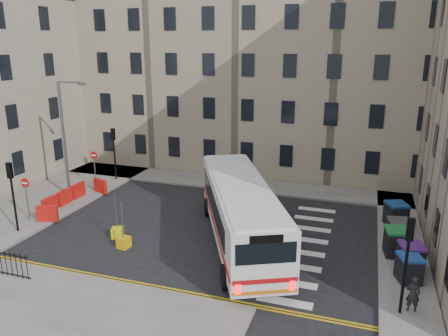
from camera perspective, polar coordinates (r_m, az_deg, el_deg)
The scene contains 22 objects.
ground at distance 25.61m, azimuth 1.58°, elevation -8.50°, with size 120.00×120.00×0.00m, color black.
pavement_north at distance 35.04m, azimuth -3.71°, elevation -1.50°, with size 36.00×3.20×0.15m, color slate.
pavement_east at distance 28.44m, azimuth 21.85°, elevation -6.97°, with size 2.40×26.00×0.15m, color slate.
pavement_west at distance 32.92m, azimuth -21.92°, elevation -3.86°, with size 6.00×22.00×0.15m, color slate.
pavement_sw at distance 21.24m, azimuth -26.44°, elevation -15.66°, with size 20.00×6.00×0.15m, color slate.
terrace_north at distance 40.25m, azimuth -1.50°, elevation 13.21°, with size 38.30×10.80×17.20m.
traffic_light_east at distance 18.61m, azimuth 22.84°, elevation -10.02°, with size 0.28×0.22×4.10m.
traffic_light_nw at distance 35.21m, azimuth -14.19°, elevation 2.84°, with size 0.28×0.22×4.10m.
traffic_light_sw at distance 27.30m, azimuth -25.97°, elevation -2.16°, with size 0.28×0.22×4.10m.
streetlamp at distance 31.91m, azimuth -20.20°, elevation 3.69°, with size 0.50×0.22×8.14m.
no_entry_north at distance 34.07m, azimuth -16.60°, elevation 0.83°, with size 0.60×0.08×3.00m.
no_entry_south at distance 28.89m, azimuth -24.46°, elevation -2.68°, with size 0.60×0.08×3.00m.
roadworks_barriers at distance 31.05m, azimuth -19.56°, elevation -3.67°, with size 1.66×6.26×1.00m.
bus at distance 23.66m, azimuth 2.13°, elevation -5.46°, with size 8.01×12.48×3.41m.
wheelie_bin_a at distance 22.01m, azimuth 23.02°, elevation -11.97°, with size 1.29×1.39×1.25m.
wheelie_bin_b at distance 22.96m, azimuth 23.19°, elevation -10.67°, with size 1.33×1.44×1.34m.
wheelie_bin_c at distance 24.23m, azimuth 21.53°, elevation -8.96°, with size 1.28×1.42×1.41m.
wheelie_bin_d at distance 25.51m, azimuth 21.78°, elevation -7.77°, with size 1.29×1.42×1.36m.
wheelie_bin_e at distance 27.91m, azimuth 21.54°, elevation -5.64°, with size 1.52×1.61×1.41m.
pedestrian at distance 19.78m, azimuth 23.46°, elevation -14.85°, with size 0.57×0.37×1.56m, color black.
bollard_yellow at distance 24.42m, azimuth -12.96°, elevation -9.44°, with size 0.60×0.60×0.60m, color #E4AC0C.
bollard_chevron at distance 25.65m, azimuth -13.74°, elevation -8.21°, with size 0.60×0.60×0.60m, color #D8DD0D.
Camera 1 is at (6.71, -22.29, 10.68)m, focal length 35.00 mm.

